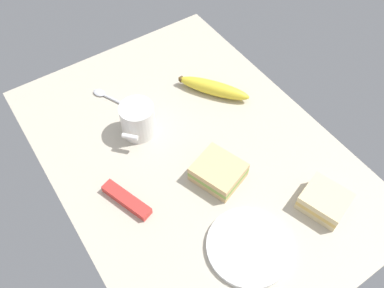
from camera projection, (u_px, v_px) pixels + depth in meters
tabletop at (192, 154)px, 97.90cm from camera, size 90.00×64.00×2.00cm
plate_of_food at (249, 246)px, 82.01cm from camera, size 17.51×17.51×1.20cm
coffee_mug_black at (138, 119)px, 97.30cm from camera, size 9.92×10.21×8.71cm
sandwich_main at (325, 201)px, 86.49cm from camera, size 11.55×10.94×4.40cm
sandwich_side at (218, 172)px, 90.96cm from camera, size 13.00×12.35×4.40cm
banana at (214, 88)px, 107.20cm from camera, size 18.43×14.59×3.91cm
spoon at (106, 96)px, 107.65cm from camera, size 11.48×6.39×0.80cm
snack_bar at (127, 200)px, 88.03cm from camera, size 12.78×6.76×2.00cm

